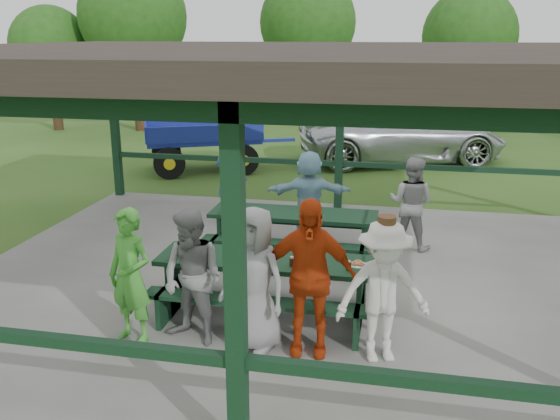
% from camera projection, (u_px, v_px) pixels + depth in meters
% --- Properties ---
extents(ground, '(90.00, 90.00, 0.00)m').
position_uv_depth(ground, '(309.00, 285.00, 8.57)').
color(ground, '#31571B').
rests_on(ground, ground).
extents(concrete_slab, '(10.00, 8.00, 0.10)m').
position_uv_depth(concrete_slab, '(309.00, 282.00, 8.55)').
color(concrete_slab, slate).
rests_on(concrete_slab, ground).
extents(pavilion_structure, '(10.60, 8.60, 3.24)m').
position_uv_depth(pavilion_structure, '(312.00, 60.00, 7.66)').
color(pavilion_structure, black).
rests_on(pavilion_structure, concrete_slab).
extents(picnic_table_near, '(2.69, 1.39, 0.75)m').
position_uv_depth(picnic_table_near, '(267.00, 279.00, 7.34)').
color(picnic_table_near, black).
rests_on(picnic_table_near, concrete_slab).
extents(picnic_table_far, '(2.57, 1.39, 0.75)m').
position_uv_depth(picnic_table_far, '(293.00, 229.00, 9.22)').
color(picnic_table_far, black).
rests_on(picnic_table_far, concrete_slab).
extents(table_setting, '(2.30, 0.45, 0.10)m').
position_uv_depth(table_setting, '(277.00, 256.00, 7.24)').
color(table_setting, white).
rests_on(table_setting, picnic_table_near).
extents(contestant_green, '(0.66, 0.53, 1.57)m').
position_uv_depth(contestant_green, '(130.00, 276.00, 6.65)').
color(contestant_green, green).
rests_on(contestant_green, concrete_slab).
extents(contestant_grey_left, '(0.91, 0.81, 1.56)m').
position_uv_depth(contestant_grey_left, '(193.00, 278.00, 6.61)').
color(contestant_grey_left, gray).
rests_on(contestant_grey_left, concrete_slab).
extents(contestant_grey_mid, '(0.93, 0.76, 1.64)m').
position_uv_depth(contestant_grey_mid, '(254.00, 279.00, 6.47)').
color(contestant_grey_mid, gray).
rests_on(contestant_grey_mid, concrete_slab).
extents(contestant_red, '(1.07, 0.51, 1.77)m').
position_uv_depth(contestant_red, '(308.00, 277.00, 6.37)').
color(contestant_red, '#BE380F').
rests_on(contestant_red, concrete_slab).
extents(contestant_white_fedora, '(1.14, 0.87, 1.62)m').
position_uv_depth(contestant_white_fedora, '(383.00, 292.00, 6.23)').
color(contestant_white_fedora, silver).
rests_on(contestant_white_fedora, concrete_slab).
extents(spectator_lblue, '(1.49, 0.71, 1.55)m').
position_uv_depth(spectator_lblue, '(309.00, 195.00, 10.02)').
color(spectator_lblue, '#83B4CA').
rests_on(spectator_lblue, concrete_slab).
extents(spectator_blue, '(0.71, 0.55, 1.71)m').
position_uv_depth(spectator_blue, '(231.00, 178.00, 10.83)').
color(spectator_blue, '#395395').
rests_on(spectator_blue, concrete_slab).
extents(spectator_grey, '(0.88, 0.78, 1.52)m').
position_uv_depth(spectator_grey, '(411.00, 203.00, 9.60)').
color(spectator_grey, gray).
rests_on(spectator_grey, concrete_slab).
extents(pickup_truck, '(6.25, 4.35, 1.59)m').
position_uv_depth(pickup_truck, '(402.00, 134.00, 16.66)').
color(pickup_truck, silver).
rests_on(pickup_truck, ground).
extents(farm_trailer, '(3.93, 2.70, 1.40)m').
position_uv_depth(farm_trailer, '(203.00, 144.00, 15.58)').
color(farm_trailer, navy).
rests_on(farm_trailer, ground).
extents(tree_far_left, '(3.84, 3.84, 6.00)m').
position_uv_depth(tree_far_left, '(133.00, 17.00, 21.16)').
color(tree_far_left, '#301E13').
rests_on(tree_far_left, ground).
extents(tree_left, '(3.67, 3.67, 5.73)m').
position_uv_depth(tree_left, '(308.00, 23.00, 22.59)').
color(tree_left, '#301E13').
rests_on(tree_left, ground).
extents(tree_mid, '(3.22, 3.22, 5.03)m').
position_uv_depth(tree_mid, '(469.00, 36.00, 20.41)').
color(tree_mid, '#301E13').
rests_on(tree_mid, ground).
extents(tree_edge_left, '(2.88, 2.88, 4.51)m').
position_uv_depth(tree_edge_left, '(50.00, 47.00, 21.58)').
color(tree_edge_left, '#301E13').
rests_on(tree_edge_left, ground).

